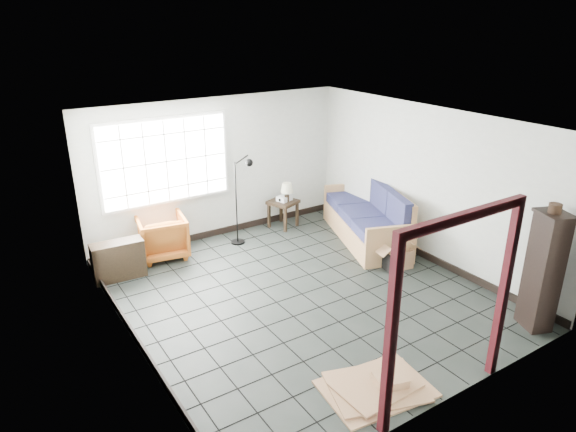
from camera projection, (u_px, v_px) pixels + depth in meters
ground at (302, 294)px, 7.74m from camera, size 5.50×5.50×0.00m
room_shell at (302, 188)px, 7.15m from camera, size 5.02×5.52×2.61m
window_panel at (165, 161)px, 8.76m from camera, size 2.32×0.08×1.52m
doorway_trim at (455, 288)px, 5.13m from camera, size 1.80×0.08×2.20m
futon_sofa at (369, 220)px, 9.53m from camera, size 1.66×2.55×1.06m
armchair at (162, 235)px, 8.82m from camera, size 0.90×0.86×0.81m
side_table at (283, 205)px, 10.06m from camera, size 0.64×0.64×0.55m
table_lamp at (287, 189)px, 9.89m from camera, size 0.25×0.25×0.37m
projector at (284, 198)px, 10.01m from camera, size 0.31×0.28×0.09m
floor_lamp at (243, 197)px, 9.19m from camera, size 0.44×0.29×1.65m
console_shelf at (118, 260)px, 8.11m from camera, size 0.81×0.35×0.62m
tall_shelf at (543, 271)px, 6.65m from camera, size 0.49×0.54×1.64m
pot at (555, 208)px, 6.32m from camera, size 0.19×0.19×0.12m
open_box at (396, 258)px, 8.55m from camera, size 0.82×0.49×0.44m
cardboard_pile at (378, 386)px, 5.75m from camera, size 1.28×1.06×0.17m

